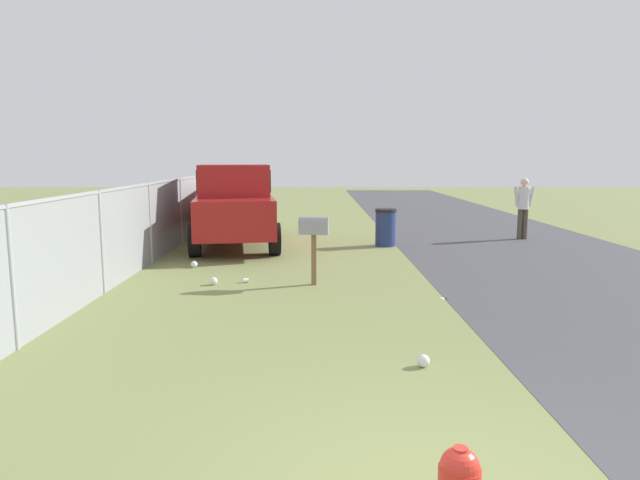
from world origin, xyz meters
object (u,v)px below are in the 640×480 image
(trash_bin, at_px, (386,227))
(pedestrian, at_px, (523,204))
(pickup_truck, at_px, (234,203))
(mailbox, at_px, (314,230))

(trash_bin, xyz_separation_m, pedestrian, (1.20, -3.98, 0.50))
(trash_bin, height_order, pedestrian, pedestrian)
(pickup_truck, xyz_separation_m, trash_bin, (-0.04, -3.88, -0.62))
(pedestrian, bearing_deg, trash_bin, -66.04)
(mailbox, relative_size, pickup_truck, 0.23)
(mailbox, bearing_deg, pickup_truck, 31.54)
(mailbox, height_order, pickup_truck, pickup_truck)
(trash_bin, bearing_deg, pedestrian, -73.18)
(pickup_truck, height_order, trash_bin, pickup_truck)
(pickup_truck, relative_size, pedestrian, 3.17)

